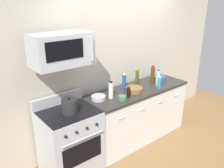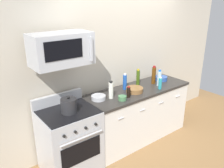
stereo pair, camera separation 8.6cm
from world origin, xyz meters
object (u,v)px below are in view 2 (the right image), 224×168
at_px(bottle_dish_soap, 160,83).
at_px(bowl_green_glaze, 122,98).
at_px(bowl_wooden_salad, 135,90).
at_px(bottle_vinegar_white, 111,90).
at_px(bottle_soy_sauce_dark, 129,92).
at_px(range_oven, 70,140).
at_px(microwave, 61,49).
at_px(bottle_water_clear, 159,78).
at_px(bottle_wine_amber, 154,75).
at_px(bowl_steel_prep, 98,97).
at_px(bottle_soda_blue, 125,82).
at_px(bowl_blue_mixing, 161,78).
at_px(bottle_olive_oil, 138,78).
at_px(stockpot, 69,106).

distance_m(bottle_dish_soap, bowl_green_glaze, 0.78).
distance_m(bottle_dish_soap, bowl_wooden_salad, 0.45).
bearing_deg(bottle_vinegar_white, bottle_soy_sauce_dark, -31.18).
height_order(range_oven, bowl_wooden_salad, range_oven).
height_order(bottle_dish_soap, bowl_wooden_salad, bottle_dish_soap).
xyz_separation_m(microwave, bottle_vinegar_white, (0.72, -0.07, -0.70)).
xyz_separation_m(bottle_water_clear, bowl_wooden_salad, (-0.53, 0.05, -0.09)).
bearing_deg(bottle_wine_amber, bowl_steel_prep, 178.54).
bearing_deg(bottle_soda_blue, bottle_soy_sauce_dark, -121.17).
bearing_deg(microwave, bowl_wooden_salad, -4.88).
height_order(bottle_water_clear, bottle_wine_amber, bottle_wine_amber).
xyz_separation_m(bottle_soda_blue, bowl_blue_mixing, (0.82, -0.07, -0.09)).
relative_size(bottle_olive_oil, bottle_wine_amber, 0.91).
xyz_separation_m(bottle_soda_blue, stockpot, (-1.12, -0.18, -0.03)).
bearing_deg(bottle_soy_sauce_dark, bottle_dish_soap, -5.49).
bearing_deg(bottle_wine_amber, bowl_green_glaze, -166.93).
distance_m(range_oven, bowl_green_glaze, 0.96).
bearing_deg(bottle_olive_oil, bottle_water_clear, -39.78).
relative_size(bottle_vinegar_white, stockpot, 1.19).
height_order(bottle_dish_soap, bowl_blue_mixing, bottle_dish_soap).
bearing_deg(bottle_water_clear, bottle_wine_amber, 89.74).
bearing_deg(bowl_steel_prep, bowl_green_glaze, -41.83).
xyz_separation_m(bottle_dish_soap, bowl_wooden_salad, (-0.42, 0.17, -0.06)).
relative_size(bottle_water_clear, bowl_blue_mixing, 1.28).
height_order(bowl_green_glaze, bowl_blue_mixing, bowl_blue_mixing).
xyz_separation_m(bottle_dish_soap, bottle_soda_blue, (-0.47, 0.35, 0.03)).
relative_size(bottle_vinegar_white, bowl_green_glaze, 2.21).
relative_size(bottle_soy_sauce_dark, bottle_olive_oil, 0.61).
distance_m(microwave, bowl_green_glaze, 1.16).
bearing_deg(bottle_dish_soap, bottle_water_clear, 47.10).
bearing_deg(bowl_green_glaze, range_oven, 167.45).
bearing_deg(bottle_soy_sauce_dark, stockpot, 173.64).
bearing_deg(stockpot, microwave, 89.87).
distance_m(bottle_water_clear, bowl_blue_mixing, 0.30).
bearing_deg(range_oven, bowl_wooden_salad, -2.70).
bearing_deg(bowl_wooden_salad, bottle_dish_soap, -21.65).
distance_m(bottle_soda_blue, bowl_steel_prep, 0.59).
distance_m(bottle_water_clear, bowl_green_glaze, 0.90).
distance_m(bottle_soy_sauce_dark, bottle_wine_amber, 0.78).
relative_size(bottle_dish_soap, bottle_water_clear, 0.74).
distance_m(bowl_green_glaze, stockpot, 0.82).
distance_m(range_oven, bottle_vinegar_white, 0.93).
bearing_deg(range_oven, bottle_water_clear, -3.42).
height_order(bottle_olive_oil, bowl_blue_mixing, bottle_olive_oil).
relative_size(microwave, bottle_olive_oil, 2.55).
xyz_separation_m(bowl_green_glaze, stockpot, (-0.81, 0.13, 0.07)).
bearing_deg(bowl_wooden_salad, bottle_soda_blue, 105.57).
bearing_deg(bottle_water_clear, bowl_wooden_salad, 174.99).
relative_size(bottle_soda_blue, stockpot, 1.19).
relative_size(bottle_soda_blue, bottle_water_clear, 0.97).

